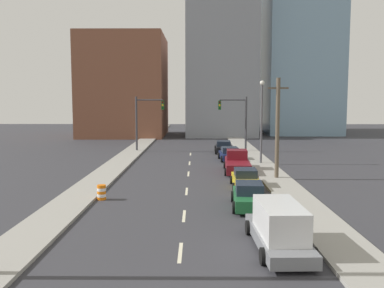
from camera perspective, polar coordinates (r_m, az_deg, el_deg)
The scene contains 22 objects.
sidewalk_left at distance 58.02m, azimuth -7.01°, elevation -0.26°, with size 2.51×94.62×0.17m.
sidewalk_right at distance 57.87m, azimuth 6.82°, elevation -0.28°, with size 2.51×94.62×0.17m.
lane_stripe_at_7m at distance 18.38m, azimuth -1.57°, elevation -14.24°, with size 0.16×2.40×0.01m, color beige.
lane_stripe_at_13m at distance 23.72m, azimuth -1.06°, elevation -9.56°, with size 0.16×2.40×0.01m, color beige.
lane_stripe_at_19m at distance 29.82m, azimuth -0.72°, elevation -6.32°, with size 0.16×2.40×0.01m, color beige.
lane_stripe_at_26m at distance 36.67m, azimuth -0.48°, elevation -3.99°, with size 0.16×2.40×0.01m, color beige.
lane_stripe_at_32m at distance 42.67m, azimuth -0.33°, elevation -2.58°, with size 0.16×2.40×0.01m, color beige.
lane_stripe_at_39m at distance 49.73m, azimuth -0.20°, elevation -1.35°, with size 0.16×2.40×0.01m, color beige.
building_brick_left at distance 76.16m, azimuth -8.93°, elevation 7.61°, with size 14.00×16.00×17.22m.
building_office_center at distance 79.69m, azimuth 3.70°, elevation 12.20°, with size 12.00×20.00×29.99m.
building_glass_right at distance 86.15m, azimuth 13.83°, elevation 13.90°, with size 13.00×20.00×36.94m.
traffic_signal_left at distance 52.08m, azimuth -6.44°, elevation 3.62°, with size 3.49×0.35×6.68m.
traffic_signal_right at distance 51.95m, azimuth 6.23°, elevation 3.61°, with size 3.49×0.35×6.68m.
utility_pole_right_mid at distance 34.26m, azimuth 11.33°, elevation 2.14°, with size 1.60×0.32×8.02m.
traffic_barrel at distance 27.90m, azimuth -11.97°, elevation -6.32°, with size 0.56×0.56×0.95m.
street_lamp at distance 41.95m, azimuth 9.26°, elevation 3.69°, with size 0.44×0.44×8.14m.
box_truck_gray at distance 18.80m, azimuth 11.52°, elevation -10.85°, with size 2.34×6.03×2.01m.
sedan_green at distance 25.52m, azimuth 7.62°, elevation -6.92°, with size 2.22×4.46×1.49m.
sedan_yellow at distance 31.21m, azimuth 7.13°, elevation -4.65°, with size 2.10×4.34×1.36m.
pickup_truck_maroon at distance 37.78m, azimuth 6.05°, elevation -2.56°, with size 2.50×6.02×1.87m.
sedan_navy at distance 44.79m, azimuth 5.05°, elevation -1.37°, with size 2.34×4.46×1.39m.
sedan_black at distance 51.09m, azimuth 4.23°, elevation -0.44°, with size 2.19×4.68×1.42m.
Camera 1 is at (0.66, -9.87, 6.36)m, focal length 40.00 mm.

